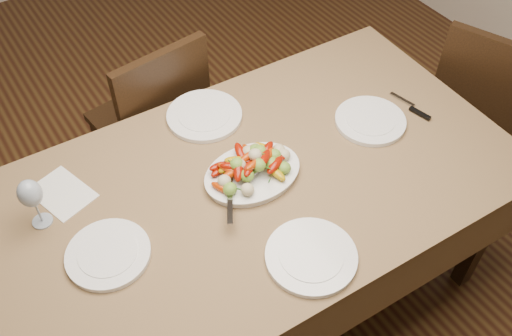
{
  "coord_description": "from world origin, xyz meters",
  "views": [
    {
      "loc": [
        -0.5,
        -1.03,
        2.24
      ],
      "look_at": [
        0.21,
        0.03,
        0.82
      ],
      "focal_mm": 40.0,
      "sensor_mm": 36.0,
      "label": 1
    }
  ],
  "objects": [
    {
      "name": "roasted_vegetables",
      "position": [
        0.21,
        0.05,
        0.83
      ],
      "size": [
        0.28,
        0.2,
        0.09
      ],
      "primitive_type": null,
      "rotation": [
        0.0,
        0.0,
        -0.04
      ],
      "color": "#780E02",
      "rests_on": "serving_platter"
    },
    {
      "name": "chair_far",
      "position": [
        0.13,
        0.81,
        0.47
      ],
      "size": [
        0.47,
        0.47,
        0.95
      ],
      "primitive_type": null,
      "rotation": [
        0.0,
        0.0,
        3.26
      ],
      "color": "black",
      "rests_on": "ground"
    },
    {
      "name": "plate_right",
      "position": [
        0.73,
        0.04,
        0.77
      ],
      "size": [
        0.27,
        0.27,
        0.02
      ],
      "primitive_type": "cylinder",
      "color": "white",
      "rests_on": "dining_table"
    },
    {
      "name": "serving_spoon",
      "position": [
        0.14,
        0.02,
        0.81
      ],
      "size": [
        0.27,
        0.2,
        0.03
      ],
      "primitive_type": null,
      "rotation": [
        0.0,
        0.0,
        -0.55
      ],
      "color": "#9EA0A8",
      "rests_on": "serving_platter"
    },
    {
      "name": "plate_far",
      "position": [
        0.22,
        0.41,
        0.77
      ],
      "size": [
        0.29,
        0.29,
        0.02
      ],
      "primitive_type": "cylinder",
      "color": "white",
      "rests_on": "dining_table"
    },
    {
      "name": "plate_near",
      "position": [
        0.18,
        -0.32,
        0.77
      ],
      "size": [
        0.28,
        0.28,
        0.02
      ],
      "primitive_type": "cylinder",
      "color": "white",
      "rests_on": "dining_table"
    },
    {
      "name": "chair_right",
      "position": [
        1.48,
        0.03,
        0.47
      ],
      "size": [
        0.54,
        0.54,
        0.95
      ],
      "primitive_type": null,
      "rotation": [
        0.0,
        0.0,
        1.94
      ],
      "color": "black",
      "rests_on": "ground"
    },
    {
      "name": "serving_platter",
      "position": [
        0.21,
        0.05,
        0.77
      ],
      "size": [
        0.34,
        0.26,
        0.02
      ],
      "primitive_type": "ellipsoid",
      "rotation": [
        0.0,
        0.0,
        -0.04
      ],
      "color": "white",
      "rests_on": "dining_table"
    },
    {
      "name": "plate_left",
      "position": [
        -0.34,
        0.03,
        0.77
      ],
      "size": [
        0.26,
        0.26,
        0.02
      ],
      "primitive_type": "cylinder",
      "color": "white",
      "rests_on": "dining_table"
    },
    {
      "name": "table_knife",
      "position": [
        0.91,
        0.01,
        0.76
      ],
      "size": [
        0.06,
        0.2,
        0.01
      ],
      "primitive_type": null,
      "rotation": [
        0.0,
        0.0,
        0.21
      ],
      "color": "#9EA0A8",
      "rests_on": "dining_table"
    },
    {
      "name": "floor",
      "position": [
        0.0,
        0.0,
        0.0
      ],
      "size": [
        6.0,
        6.0,
        0.0
      ],
      "primitive_type": "plane",
      "color": "#392211",
      "rests_on": "ground"
    },
    {
      "name": "wine_glass",
      "position": [
        -0.46,
        0.27,
        0.86
      ],
      "size": [
        0.08,
        0.08,
        0.2
      ],
      "primitive_type": null,
      "color": "#8C99A5",
      "rests_on": "dining_table"
    },
    {
      "name": "dining_table",
      "position": [
        0.21,
        0.03,
        0.38
      ],
      "size": [
        1.88,
        1.11,
        0.76
      ],
      "primitive_type": "cube",
      "rotation": [
        0.0,
        0.0,
        -0.04
      ],
      "color": "brown",
      "rests_on": "ground"
    },
    {
      "name": "menu_card",
      "position": [
        -0.37,
        0.35,
        0.76
      ],
      "size": [
        0.2,
        0.24,
        0.0
      ],
      "primitive_type": "cube",
      "rotation": [
        0.0,
        0.0,
        0.29
      ],
      "color": "silver",
      "rests_on": "dining_table"
    }
  ]
}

